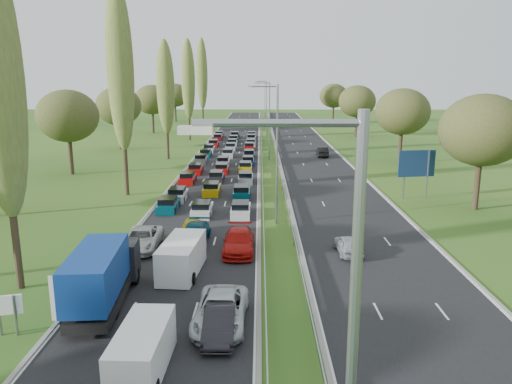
{
  "coord_description": "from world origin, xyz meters",
  "views": [
    {
      "loc": [
        3.02,
        0.83,
        12.42
      ],
      "look_at": [
        2.66,
        48.83,
        1.5
      ],
      "focal_mm": 35.0,
      "sensor_mm": 36.0,
      "label": 1
    }
  ],
  "objects": [
    {
      "name": "lamp_columns",
      "position": [
        4.5,
        78.0,
        6.0
      ],
      "size": [
        0.18,
        140.18,
        12.0
      ],
      "color": "gray",
      "rests_on": "ground"
    },
    {
      "name": "direction_sign",
      "position": [
        19.4,
        52.24,
        3.57
      ],
      "size": [
        3.97,
        0.71,
        5.2
      ],
      "color": "gray",
      "rests_on": "ground"
    },
    {
      "name": "info_sign",
      "position": [
        -9.4,
        23.3,
        1.37
      ],
      "size": [
        1.48,
        0.48,
        2.1
      ],
      "color": "gray",
      "rests_on": "ground"
    },
    {
      "name": "near_car_11",
      "position": [
        1.49,
        35.57,
        0.81
      ],
      "size": [
        2.22,
        5.45,
        1.58
      ],
      "primitive_type": "imported",
      "rotation": [
        0.0,
        0.0,
        -0.0
      ],
      "color": "#AD0F0A",
      "rests_on": "near_carriageway"
    },
    {
      "name": "near_car_8",
      "position": [
        -2.46,
        39.1,
        0.7
      ],
      "size": [
        1.81,
        4.09,
        1.37
      ],
      "primitive_type": "imported",
      "rotation": [
        0.0,
        0.0,
        0.05
      ],
      "color": "#C0AB0C",
      "rests_on": "near_carriageway"
    },
    {
      "name": "near_car_10",
      "position": [
        1.03,
        24.4,
        0.8
      ],
      "size": [
        2.82,
        5.72,
        1.56
      ],
      "primitive_type": "imported",
      "rotation": [
        0.0,
        0.0,
        -0.04
      ],
      "color": "silver",
      "rests_on": "near_carriageway"
    },
    {
      "name": "far_carriageway",
      "position": [
        11.25,
        82.5,
        0.0
      ],
      "size": [
        10.5,
        215.0,
        0.04
      ],
      "primitive_type": "cube",
      "color": "black",
      "rests_on": "ground"
    },
    {
      "name": "far_car_1",
      "position": [
        13.21,
        81.53,
        0.81
      ],
      "size": [
        1.75,
        4.8,
        1.57
      ],
      "primitive_type": "imported",
      "rotation": [
        0.0,
        0.0,
        3.12
      ],
      "color": "black",
      "rests_on": "far_carriageway"
    },
    {
      "name": "woodland_right",
      "position": [
        24.0,
        66.67,
        7.68
      ],
      "size": [
        8.0,
        153.0,
        11.1
      ],
      "color": "#2D2116",
      "rests_on": "ground"
    },
    {
      "name": "far_car_2",
      "position": [
        9.59,
        136.59,
        0.68
      ],
      "size": [
        2.58,
        4.91,
        1.32
      ],
      "primitive_type": "imported",
      "rotation": [
        0.0,
        0.0,
        3.23
      ],
      "color": "gray",
      "rests_on": "far_carriageway"
    },
    {
      "name": "near_car_9",
      "position": [
        1.07,
        23.27,
        0.74
      ],
      "size": [
        1.56,
        4.37,
        1.44
      ],
      "primitive_type": "imported",
      "rotation": [
        0.0,
        0.0,
        0.01
      ],
      "color": "black",
      "rests_on": "near_carriageway"
    },
    {
      "name": "ground",
      "position": [
        4.5,
        80.0,
        0.0
      ],
      "size": [
        260.0,
        260.0,
        0.0
      ],
      "primitive_type": "plane",
      "color": "#234E18",
      "rests_on": "ground"
    },
    {
      "name": "far_car_0",
      "position": [
        9.46,
        35.24,
        0.7
      ],
      "size": [
        1.78,
        4.04,
        1.35
      ],
      "primitive_type": "imported",
      "rotation": [
        0.0,
        0.0,
        3.19
      ],
      "color": "#9DA2A6",
      "rests_on": "far_carriageway"
    },
    {
      "name": "white_van_rear",
      "position": [
        -2.03,
        31.64,
        1.14
      ],
      "size": [
        2.17,
        5.53,
        2.22
      ],
      "rotation": [
        0.0,
        0.0,
        -0.09
      ],
      "color": "white",
      "rests_on": "near_carriageway"
    },
    {
      "name": "white_van_front",
      "position": [
        -2.01,
        20.39,
        1.03
      ],
      "size": [
        1.96,
        5.01,
        2.01
      ],
      "rotation": [
        0.0,
        0.0,
        -0.03
      ],
      "color": "white",
      "rests_on": "near_carriageway"
    },
    {
      "name": "poplar_row",
      "position": [
        -11.5,
        68.17,
        12.39
      ],
      "size": [
        2.8,
        127.8,
        22.44
      ],
      "color": "#2D2116",
      "rests_on": "ground"
    },
    {
      "name": "blue_lorry",
      "position": [
        -5.65,
        26.56,
        1.85
      ],
      "size": [
        2.33,
        8.39,
        3.54
      ],
      "rotation": [
        0.0,
        0.0,
        0.08
      ],
      "color": "black",
      "rests_on": "near_carriageway"
    },
    {
      "name": "near_carriageway",
      "position": [
        -2.25,
        82.5,
        0.0
      ],
      "size": [
        10.5,
        215.0,
        0.04
      ],
      "primitive_type": "cube",
      "color": "black",
      "rests_on": "ground"
    },
    {
      "name": "central_reservation",
      "position": [
        4.5,
        82.5,
        0.55
      ],
      "size": [
        2.36,
        215.0,
        0.32
      ],
      "color": "gray",
      "rests_on": "ground"
    },
    {
      "name": "near_car_2",
      "position": [
        -5.74,
        36.18,
        0.78
      ],
      "size": [
        2.65,
        5.53,
        1.52
      ],
      "primitive_type": "imported",
      "rotation": [
        0.0,
        0.0,
        0.02
      ],
      "color": "silver",
      "rests_on": "near_carriageway"
    },
    {
      "name": "traffic_queue_fill",
      "position": [
        -2.23,
        77.46,
        0.44
      ],
      "size": [
        8.9,
        67.64,
        0.8
      ],
      "color": "#053F4C",
      "rests_on": "ground"
    },
    {
      "name": "near_car_7",
      "position": [
        -2.02,
        37.61,
        0.74
      ],
      "size": [
        2.32,
        5.07,
        1.44
      ],
      "primitive_type": "imported",
      "rotation": [
        0.0,
        0.0,
        -0.06
      ],
      "color": "#053950",
      "rests_on": "near_carriageway"
    },
    {
      "name": "woodland_left",
      "position": [
        -22.0,
        62.63,
        7.68
      ],
      "size": [
        8.0,
        166.0,
        11.1
      ],
      "color": "#2D2116",
      "rests_on": "ground"
    }
  ]
}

